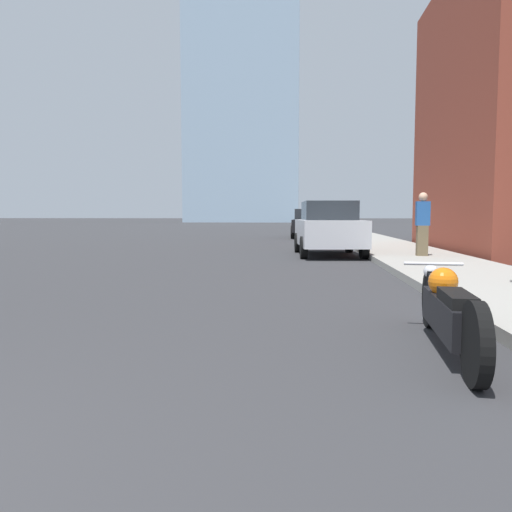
# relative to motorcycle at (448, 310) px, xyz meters

# --- Properties ---
(sidewalk) EXTENTS (2.67, 240.00, 0.15)m
(sidewalk) POSITION_rel_motorcycle_xyz_m (1.94, 36.42, -0.30)
(sidewalk) COLOR gray
(sidewalk) RESTS_ON ground_plane
(motorcycle) EXTENTS (0.62, 2.65, 0.75)m
(motorcycle) POSITION_rel_motorcycle_xyz_m (0.00, 0.00, 0.00)
(motorcycle) COLOR black
(motorcycle) RESTS_ON ground_plane
(parked_car_silver) EXTENTS (2.16, 4.22, 1.69)m
(parked_car_silver) POSITION_rel_motorcycle_xyz_m (-0.47, 11.02, 0.47)
(parked_car_silver) COLOR #BCBCC1
(parked_car_silver) RESTS_ON ground_plane
(parked_car_black) EXTENTS (2.03, 4.38, 1.59)m
(parked_car_black) POSITION_rel_motorcycle_xyz_m (-0.81, 23.27, 0.44)
(parked_car_black) COLOR black
(parked_car_black) RESTS_ON ground_plane
(pedestrian) EXTENTS (0.36, 0.24, 1.73)m
(pedestrian) POSITION_rel_motorcycle_xyz_m (1.97, 9.22, 0.66)
(pedestrian) COLOR brown
(pedestrian) RESTS_ON sidewalk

